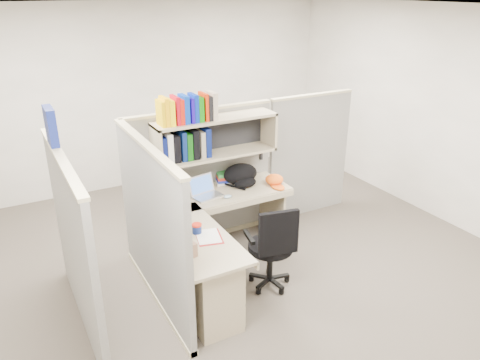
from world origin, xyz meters
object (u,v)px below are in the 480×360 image
snack_canister (197,228)px  backpack (243,175)px  laptop (207,187)px  task_chair (271,259)px  desk (215,262)px

snack_canister → backpack: bearing=40.5°
laptop → snack_canister: laptop is taller
backpack → task_chair: size_ratio=0.43×
laptop → backpack: (0.50, 0.09, 0.01)m
laptop → backpack: 0.51m
backpack → snack_canister: 1.22m
desk → backpack: size_ratio=4.23×
desk → backpack: (0.81, 0.91, 0.41)m
snack_canister → task_chair: size_ratio=0.10×
snack_canister → laptop: bearing=58.5°
desk → snack_canister: snack_canister is taller
desk → task_chair: size_ratio=1.84×
desk → snack_canister: 0.38m
laptop → backpack: backpack is taller
laptop → task_chair: 1.07m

